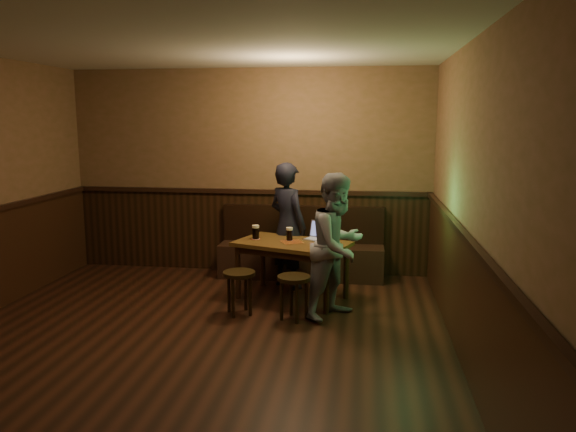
% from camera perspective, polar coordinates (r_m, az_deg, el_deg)
% --- Properties ---
extents(room, '(5.04, 6.04, 2.84)m').
position_cam_1_polar(room, '(5.17, -10.28, -0.52)').
color(room, black).
rests_on(room, ground).
extents(bench, '(2.20, 0.50, 0.95)m').
position_cam_1_polar(bench, '(7.62, 1.37, -3.89)').
color(bench, black).
rests_on(bench, ground).
extents(pub_table, '(1.46, 1.12, 0.69)m').
position_cam_1_polar(pub_table, '(6.61, 0.41, -3.43)').
color(pub_table, brown).
rests_on(pub_table, ground).
extents(stool_left, '(0.45, 0.45, 0.48)m').
position_cam_1_polar(stool_left, '(6.17, -4.99, -6.51)').
color(stool_left, black).
rests_on(stool_left, ground).
extents(stool_right, '(0.45, 0.45, 0.48)m').
position_cam_1_polar(stool_right, '(5.98, 0.61, -7.01)').
color(stool_right, black).
rests_on(stool_right, ground).
extents(pint_left, '(0.11, 0.11, 0.17)m').
position_cam_1_polar(pint_left, '(6.75, -3.30, -1.64)').
color(pint_left, maroon).
rests_on(pint_left, pub_table).
extents(pint_mid, '(0.10, 0.10, 0.16)m').
position_cam_1_polar(pint_mid, '(6.66, 0.15, -1.84)').
color(pint_mid, maroon).
rests_on(pint_mid, pub_table).
extents(pint_right, '(0.11, 0.11, 0.18)m').
position_cam_1_polar(pint_right, '(6.42, 3.30, -2.22)').
color(pint_right, maroon).
rests_on(pint_right, pub_table).
extents(laptop, '(0.38, 0.35, 0.22)m').
position_cam_1_polar(laptop, '(6.73, 3.22, -1.93)').
color(laptop, silver).
rests_on(laptop, pub_table).
extents(menu, '(0.27, 0.24, 0.00)m').
position_cam_1_polar(menu, '(6.19, 4.28, -3.49)').
color(menu, silver).
rests_on(menu, pub_table).
extents(person_suit, '(0.69, 0.66, 1.59)m').
position_cam_1_polar(person_suit, '(7.06, -0.02, -0.97)').
color(person_suit, black).
rests_on(person_suit, ground).
extents(person_grey, '(0.92, 0.96, 1.56)m').
position_cam_1_polar(person_grey, '(6.01, 5.08, -3.04)').
color(person_grey, gray).
rests_on(person_grey, ground).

